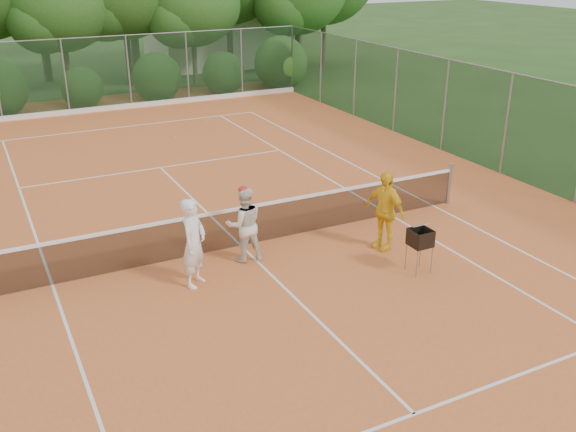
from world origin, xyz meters
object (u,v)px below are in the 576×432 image
object	(u,v)px
player_white	(194,243)
ball_hopper	(420,239)
player_center_grp	(244,224)
player_yellow	(385,210)

from	to	relation	value
player_white	ball_hopper	world-z (taller)	player_white
player_center_grp	player_yellow	bearing A→B (deg)	-15.55
player_white	ball_hopper	xyz separation A→B (m)	(4.32, -1.57, -0.16)
player_white	player_center_grp	xyz separation A→B (m)	(1.32, 0.58, -0.08)
player_yellow	ball_hopper	bearing A→B (deg)	-16.17
player_center_grp	player_yellow	world-z (taller)	player_yellow
player_white	ball_hopper	distance (m)	4.60
player_white	ball_hopper	bearing A→B (deg)	-64.51
player_white	player_center_grp	distance (m)	1.44
player_center_grp	player_yellow	xyz separation A→B (m)	(3.01, -0.84, 0.07)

